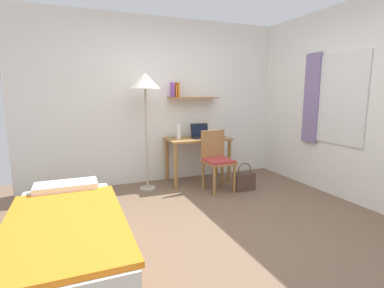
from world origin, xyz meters
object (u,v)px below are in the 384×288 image
Objects in this scene: desk at (198,146)px; standing_lamp at (145,86)px; desk_chair at (217,158)px; laptop at (201,134)px; handbag at (244,181)px; water_bottle at (179,132)px; bed at (67,243)px; book_stack at (217,135)px.

desk is 1.28m from standing_lamp.
laptop reaches higher than desk_chair.
desk_chair reaches higher than handbag.
desk is 4.23× the size of water_bottle.
standing_lamp reaches higher than water_bottle.
water_bottle is at bearing -174.31° from desk.
standing_lamp is (1.09, 1.80, 1.29)m from bed.
laptop is (2.01, 1.90, 0.54)m from bed.
handbag is at bearing 26.57° from bed.
book_stack is at bearing -1.94° from desk.
laptop is at bearing 175.99° from book_stack.
laptop is at bearing 6.03° from standing_lamp.
standing_lamp is 5.53× the size of laptop.
bed is at bearing -145.72° from desk_chair.
laptop reaches higher than book_stack.
book_stack is at bearing 3.68° from standing_lamp.
desk_chair is 2.11× the size of handbag.
desk_chair is (2.05, 1.39, 0.24)m from bed.
standing_lamp is 0.86m from water_bottle.
bed is at bearing -136.59° from laptop.
laptop is 0.40m from water_bottle.
standing_lamp reaches higher than desk.
standing_lamp reaches higher than handbag.
laptop reaches higher than handbag.
water_bottle reaches higher than book_stack.
water_bottle is 0.99× the size of book_stack.
water_bottle is at bearing -178.09° from book_stack.
book_stack is (0.28, -0.02, -0.03)m from laptop.
book_stack is 0.91m from handbag.
handbag is (0.37, -0.19, -0.34)m from desk_chair.
water_bottle is at bearing 133.09° from desk_chair.
book_stack is (2.29, 1.88, 0.50)m from bed.
desk_chair is 0.60m from book_stack.
water_bottle is (-0.43, 0.46, 0.35)m from desk_chair.
bed reaches higher than handbag.
handbag is (0.46, -0.68, -0.44)m from desk.
laptop is at bearing 120.44° from handbag.
laptop is 0.74× the size of handbag.
water_bottle reaches higher than desk_chair.
standing_lamp reaches higher than bed.
water_bottle reaches higher than desk.
laptop is (0.05, 0.01, 0.20)m from desk.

